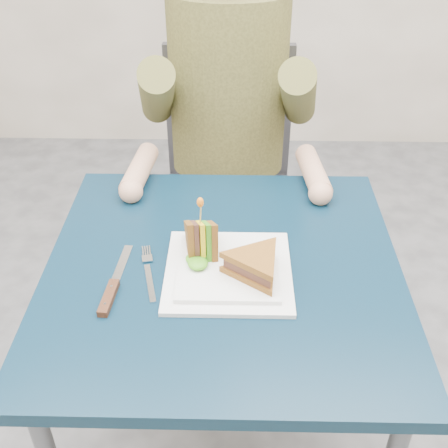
{
  "coord_description": "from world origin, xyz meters",
  "views": [
    {
      "loc": [
        0.02,
        -0.91,
        1.49
      ],
      "look_at": [
        0.0,
        0.03,
        0.82
      ],
      "focal_mm": 45.0,
      "sensor_mm": 36.0,
      "label": 1
    }
  ],
  "objects_px": {
    "sandwich_upright": "(201,239)",
    "table": "(223,294)",
    "fork": "(149,274)",
    "sandwich_flat": "(256,265)",
    "diner": "(228,74)",
    "knife": "(111,291)",
    "plate": "(228,270)",
    "chair": "(228,169)"
  },
  "relations": [
    {
      "from": "fork",
      "to": "table",
      "type": "bearing_deg",
      "value": 12.22
    },
    {
      "from": "chair",
      "to": "diner",
      "type": "bearing_deg",
      "value": -90.0
    },
    {
      "from": "table",
      "to": "knife",
      "type": "xyz_separation_m",
      "value": [
        -0.22,
        -0.09,
        0.09
      ]
    },
    {
      "from": "chair",
      "to": "sandwich_flat",
      "type": "xyz_separation_m",
      "value": [
        0.07,
        -0.78,
        0.23
      ]
    },
    {
      "from": "plate",
      "to": "fork",
      "type": "distance_m",
      "value": 0.16
    },
    {
      "from": "sandwich_upright",
      "to": "knife",
      "type": "relative_size",
      "value": 0.62
    },
    {
      "from": "table",
      "to": "sandwich_upright",
      "type": "relative_size",
      "value": 5.45
    },
    {
      "from": "knife",
      "to": "table",
      "type": "bearing_deg",
      "value": 22.36
    },
    {
      "from": "sandwich_flat",
      "to": "fork",
      "type": "distance_m",
      "value": 0.22
    },
    {
      "from": "sandwich_flat",
      "to": "knife",
      "type": "bearing_deg",
      "value": -171.77
    },
    {
      "from": "table",
      "to": "diner",
      "type": "relative_size",
      "value": 1.01
    },
    {
      "from": "fork",
      "to": "sandwich_upright",
      "type": "bearing_deg",
      "value": 26.86
    },
    {
      "from": "diner",
      "to": "sandwich_flat",
      "type": "bearing_deg",
      "value": -84.35
    },
    {
      "from": "plate",
      "to": "sandwich_flat",
      "type": "bearing_deg",
      "value": -24.44
    },
    {
      "from": "sandwich_upright",
      "to": "fork",
      "type": "relative_size",
      "value": 0.77
    },
    {
      "from": "plate",
      "to": "sandwich_flat",
      "type": "xyz_separation_m",
      "value": [
        0.06,
        -0.03,
        0.04
      ]
    },
    {
      "from": "chair",
      "to": "knife",
      "type": "distance_m",
      "value": 0.88
    },
    {
      "from": "sandwich_upright",
      "to": "table",
      "type": "bearing_deg",
      "value": -24.64
    },
    {
      "from": "diner",
      "to": "sandwich_flat",
      "type": "distance_m",
      "value": 0.69
    },
    {
      "from": "table",
      "to": "fork",
      "type": "height_order",
      "value": "fork"
    },
    {
      "from": "table",
      "to": "sandwich_flat",
      "type": "bearing_deg",
      "value": -36.38
    },
    {
      "from": "sandwich_flat",
      "to": "sandwich_upright",
      "type": "xyz_separation_m",
      "value": [
        -0.11,
        0.07,
        0.01
      ]
    },
    {
      "from": "sandwich_upright",
      "to": "chair",
      "type": "bearing_deg",
      "value": 86.33
    },
    {
      "from": "fork",
      "to": "diner",
      "type": "bearing_deg",
      "value": 76.92
    },
    {
      "from": "table",
      "to": "fork",
      "type": "bearing_deg",
      "value": -167.78
    },
    {
      "from": "plate",
      "to": "knife",
      "type": "distance_m",
      "value": 0.24
    },
    {
      "from": "table",
      "to": "sandwich_flat",
      "type": "relative_size",
      "value": 3.65
    },
    {
      "from": "diner",
      "to": "sandwich_upright",
      "type": "xyz_separation_m",
      "value": [
        -0.05,
        -0.6,
        -0.13
      ]
    },
    {
      "from": "table",
      "to": "chair",
      "type": "distance_m",
      "value": 0.74
    },
    {
      "from": "plate",
      "to": "sandwich_upright",
      "type": "height_order",
      "value": "sandwich_upright"
    },
    {
      "from": "sandwich_flat",
      "to": "fork",
      "type": "xyz_separation_m",
      "value": [
        -0.22,
        0.02,
        -0.04
      ]
    },
    {
      "from": "fork",
      "to": "plate",
      "type": "bearing_deg",
      "value": 3.16
    },
    {
      "from": "chair",
      "to": "diner",
      "type": "distance_m",
      "value": 0.39
    },
    {
      "from": "diner",
      "to": "knife",
      "type": "height_order",
      "value": "diner"
    },
    {
      "from": "fork",
      "to": "knife",
      "type": "height_order",
      "value": "knife"
    },
    {
      "from": "table",
      "to": "chair",
      "type": "height_order",
      "value": "chair"
    },
    {
      "from": "plate",
      "to": "fork",
      "type": "height_order",
      "value": "plate"
    },
    {
      "from": "diner",
      "to": "plate",
      "type": "height_order",
      "value": "diner"
    },
    {
      "from": "diner",
      "to": "knife",
      "type": "distance_m",
      "value": 0.77
    },
    {
      "from": "diner",
      "to": "fork",
      "type": "bearing_deg",
      "value": -103.08
    },
    {
      "from": "sandwich_upright",
      "to": "diner",
      "type": "bearing_deg",
      "value": 85.65
    },
    {
      "from": "sandwich_flat",
      "to": "sandwich_upright",
      "type": "distance_m",
      "value": 0.13
    }
  ]
}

